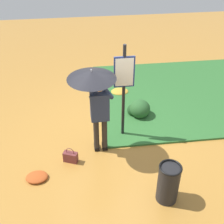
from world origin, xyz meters
TOP-DOWN VIEW (x-y plane):
  - ground_plane at (0.00, 0.00)m, footprint 18.00×18.00m
  - grass_verge at (-2.34, -1.71)m, footprint 4.80×4.00m
  - person_with_umbrella at (0.24, 0.29)m, footprint 0.96×0.96m
  - info_sign_post at (-0.40, -0.16)m, footprint 0.44×0.07m
  - handbag at (0.84, 0.58)m, footprint 0.33×0.24m
  - trash_bin at (-0.94, 1.79)m, footprint 0.42×0.42m
  - shrub_cluster at (-0.92, -0.87)m, footprint 0.58×0.52m
  - leaf_pile_near_person at (1.53, 1.00)m, footprint 0.44×0.35m
  - leaf_pile_by_bench at (-0.61, -2.05)m, footprint 0.50×0.40m

SIDE VIEW (x-z plane):
  - ground_plane at x=0.00m, z-range 0.00..0.00m
  - grass_verge at x=-2.34m, z-range 0.00..0.05m
  - leaf_pile_near_person at x=1.53m, z-range 0.00..0.10m
  - leaf_pile_by_bench at x=-0.61m, z-range 0.00..0.11m
  - handbag at x=0.84m, z-range -0.06..0.31m
  - shrub_cluster at x=-0.92m, z-range -0.02..0.46m
  - trash_bin at x=-0.94m, z-range 0.00..0.84m
  - info_sign_post at x=-0.40m, z-range 0.29..2.59m
  - person_with_umbrella at x=0.24m, z-range 0.53..2.57m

